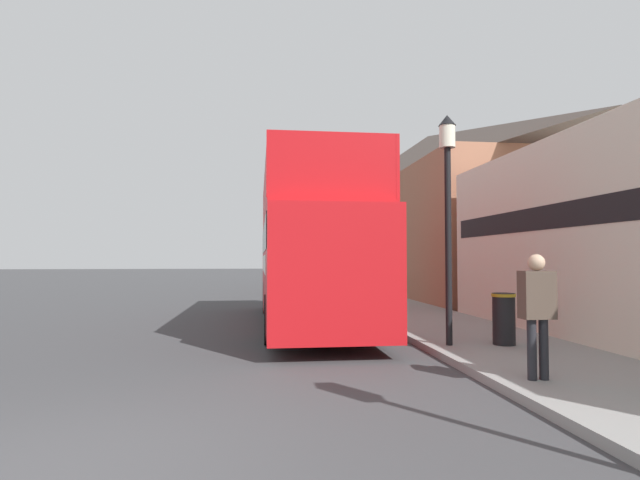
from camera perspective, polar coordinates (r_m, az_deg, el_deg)
ground_plane at (r=25.65m, az=-11.05°, el=-6.31°), size 144.00×144.00×0.00m
sidewalk at (r=23.11m, az=5.27°, el=-6.62°), size 3.12×108.00×0.14m
brick_terrace_rear at (r=28.67m, az=12.29°, el=2.94°), size 6.00×21.37×8.80m
tour_bus at (r=14.17m, az=-1.29°, el=-2.06°), size 2.58×10.34×4.26m
parked_car_ahead_of_bus at (r=22.14m, az=-1.20°, el=-5.29°), size 1.86×4.14×1.43m
pedestrian_second at (r=7.82m, az=23.56°, el=-6.71°), size 0.47×0.26×1.79m
lamp_post_nearest at (r=10.45m, az=14.39°, el=6.07°), size 0.35×0.35×4.64m
lamp_post_second at (r=18.94m, az=4.44°, el=3.24°), size 0.35×0.35×5.14m
lamp_post_third at (r=27.62m, az=0.82°, el=0.45°), size 0.35×0.35×4.30m
litter_bin at (r=10.79m, az=20.27°, el=-8.29°), size 0.48×0.48×1.03m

